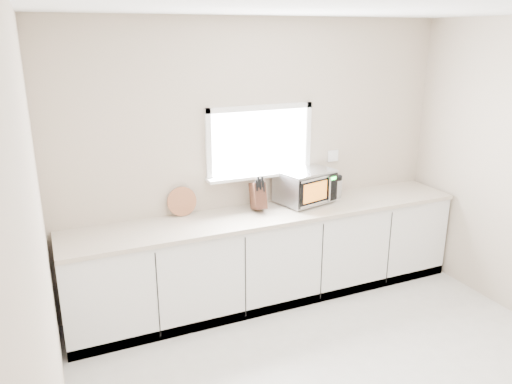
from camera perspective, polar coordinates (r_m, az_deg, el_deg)
back_wall at (r=4.91m, az=0.35°, el=3.73°), size 4.00×0.17×2.70m
cabinets at (r=4.96m, az=1.73°, el=-7.45°), size 3.92×0.60×0.88m
countertop at (r=4.78m, az=1.84°, el=-2.49°), size 3.92×0.64×0.04m
microwave at (r=5.00m, az=5.61°, el=0.74°), size 0.60×0.52×0.34m
knife_block at (r=4.77m, az=0.24°, el=-0.37°), size 0.14×0.25×0.35m
cutting_board at (r=4.68m, az=-8.46°, el=-1.08°), size 0.28×0.07×0.27m
coffee_grinder at (r=5.22m, az=9.05°, el=0.64°), size 0.15×0.15×0.24m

